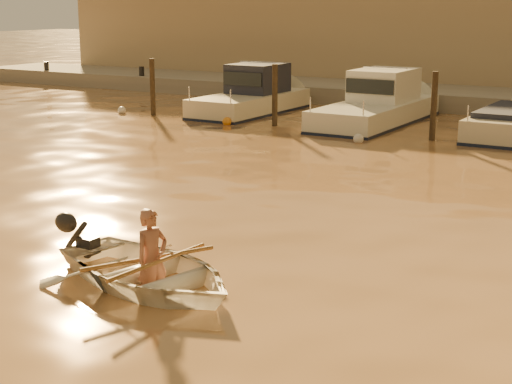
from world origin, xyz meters
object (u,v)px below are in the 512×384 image
Objects in this scene: dinghy at (148,271)px; moored_boat_2 at (376,105)px; moored_boat_1 at (250,96)px; person at (152,259)px.

moored_boat_2 reaches higher than dinghy.
moored_boat_2 is at bearing 0.00° from moored_boat_1.
moored_boat_1 is 0.86× the size of moored_boat_2.
dinghy is 17.95m from moored_boat_1.
moored_boat_1 is 4.90m from moored_boat_2.
moored_boat_1 reaches higher than person.
person is (0.10, -0.02, 0.21)m from dinghy.
person is at bearing -63.19° from moored_boat_1.
moored_boat_1 and moored_boat_2 have the same top height.
person reaches higher than dinghy.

